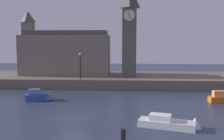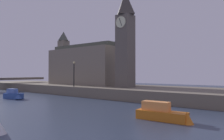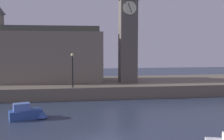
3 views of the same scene
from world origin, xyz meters
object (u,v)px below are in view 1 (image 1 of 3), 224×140
at_px(boat_tour_blue, 39,96).
at_px(streetlamp, 80,63).
at_px(parliament_hall, 64,53).
at_px(boat_ferry_white, 174,123).
at_px(clock_tower, 129,29).

bearing_deg(boat_tour_blue, streetlamp, 63.71).
bearing_deg(parliament_hall, boat_ferry_white, -57.82).
bearing_deg(streetlamp, boat_tour_blue, -116.29).
distance_m(clock_tower, boat_tour_blue, 18.25).
relative_size(parliament_hall, boat_tour_blue, 4.33).
relative_size(streetlamp, boat_tour_blue, 1.16).
distance_m(parliament_hall, streetlamp, 7.29).
bearing_deg(parliament_hall, boat_tour_blue, -90.11).
xyz_separation_m(clock_tower, streetlamp, (-7.37, -3.76, -5.13)).
bearing_deg(boat_ferry_white, clock_tower, 99.59).
relative_size(streetlamp, boat_ferry_white, 0.71).
bearing_deg(boat_tour_blue, clock_tower, 45.84).
xyz_separation_m(clock_tower, parliament_hall, (-11.19, 2.32, -3.91)).
bearing_deg(boat_tour_blue, parliament_hall, 89.89).
height_order(streetlamp, boat_tour_blue, streetlamp).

